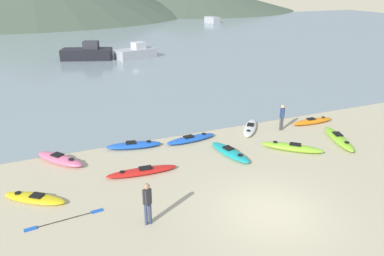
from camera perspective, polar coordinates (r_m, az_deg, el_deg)
ground_plane at (r=14.69m, az=11.90°, el=-12.49°), size 400.00×400.00×0.00m
bay_water at (r=54.22m, az=-15.15°, el=12.27°), size 160.00×70.00×0.06m
far_hill_midleft at (r=103.76m, az=-15.09°, el=18.25°), size 39.87×39.87×6.71m
kayak_on_sand_0 at (r=21.65m, az=21.43°, el=-1.50°), size 1.75×3.40×0.41m
kayak_on_sand_1 at (r=19.63m, az=-8.86°, el=-2.61°), size 2.90×1.22×0.36m
kayak_on_sand_2 at (r=18.76m, az=5.80°, el=-3.67°), size 1.25×2.91×0.35m
kayak_on_sand_3 at (r=18.98m, az=-19.49°, el=-4.48°), size 2.34×2.71×0.40m
kayak_on_sand_4 at (r=22.00m, az=8.84°, el=0.02°), size 2.26×2.63×0.31m
kayak_on_sand_5 at (r=17.07m, az=-7.61°, el=-6.55°), size 3.25×0.86×0.30m
kayak_on_sand_6 at (r=23.86m, az=17.89°, el=1.00°), size 2.82×0.63×0.36m
kayak_on_sand_7 at (r=16.24m, az=-22.87°, el=-9.80°), size 2.57×2.17×0.29m
kayak_on_sand_8 at (r=19.78m, az=14.98°, el=-2.87°), size 2.75×2.58×0.40m
kayak_on_sand_9 at (r=20.22m, az=-0.16°, el=-1.66°), size 2.94×0.94×0.33m
person_near_foreground at (r=13.38m, az=-6.81°, el=-11.02°), size 0.33×0.27×1.64m
person_near_waterline at (r=22.09m, az=13.56°, el=1.82°), size 0.31×0.27×1.53m
moored_boat_0 at (r=43.08m, az=-15.67°, el=10.95°), size 5.71×3.81×1.96m
moored_boat_1 at (r=42.84m, az=-8.55°, el=11.31°), size 4.69×3.14×1.69m
moored_boat_2 at (r=79.69m, az=3.10°, el=16.15°), size 2.25×3.51×1.14m
loose_paddle at (r=14.74m, az=-18.79°, el=-13.09°), size 2.78×0.43×0.03m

